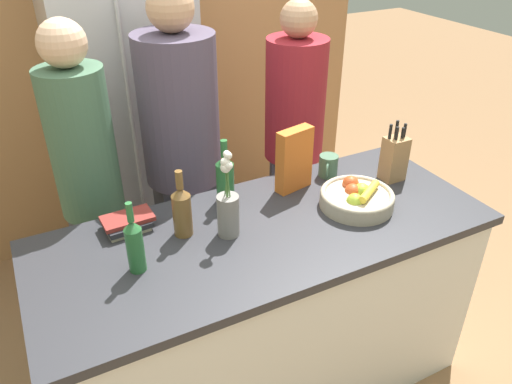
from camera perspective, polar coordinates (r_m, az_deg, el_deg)
ground_plane at (r=2.66m, az=1.00°, el=-20.57°), size 14.00×14.00×0.00m
kitchen_island at (r=2.32m, az=1.11°, el=-13.46°), size 1.87×0.76×0.92m
back_wall_wood at (r=3.32m, az=-13.15°, el=16.55°), size 3.07×0.12×2.60m
refrigerator at (r=3.02m, az=-14.42°, el=9.30°), size 0.73×0.63×2.03m
fruit_bowl at (r=2.19m, az=11.44°, el=-0.59°), size 0.32×0.32×0.10m
knife_block at (r=2.40m, az=15.52°, el=3.79°), size 0.10×0.09×0.29m
flower_vase at (r=1.93m, az=-3.22°, el=-1.92°), size 0.09×0.09×0.36m
cereal_box at (r=2.23m, az=4.39°, el=3.71°), size 0.18×0.09×0.29m
coffee_mug at (r=2.39m, az=8.25°, el=2.97°), size 0.10×0.11×0.10m
book_stack at (r=2.07m, az=-14.53°, el=-3.40°), size 0.20×0.16×0.06m
bottle_oil at (r=1.80m, az=-13.70°, el=-5.84°), size 0.06×0.06×0.28m
bottle_vinegar at (r=1.95m, az=-8.47°, el=-2.05°), size 0.08×0.08×0.28m
bottle_wine at (r=2.14m, az=-3.55°, el=1.61°), size 0.08×0.08×0.29m
person_at_sink at (r=2.39m, az=-18.52°, el=1.19°), size 0.28×0.28×1.68m
person_in_blue at (r=2.48m, az=-8.40°, el=4.56°), size 0.37×0.37×1.77m
person_in_red_tee at (r=2.82m, az=4.35°, el=6.69°), size 0.33×0.33×1.65m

